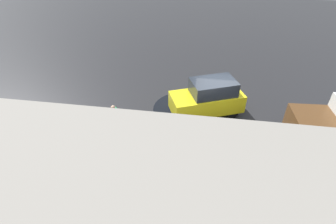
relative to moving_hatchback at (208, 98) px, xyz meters
The scene contains 8 objects.
ground_plane 1.16m from the moving_hatchback, 161.59° to the left, with size 60.00×60.00×0.00m, color black.
kerb_strip 4.51m from the moving_hatchback, 96.63° to the left, with size 24.00×3.20×0.04m, color gray.
moving_hatchback is the anchor object (origin of this frame).
fire_hydrant 4.24m from the moving_hatchback, 34.70° to the left, with size 0.42×0.31×0.80m.
pedestrian 5.14m from the moving_hatchback, 26.81° to the left, with size 0.26×0.57×1.62m.
metal_railing 5.93m from the moving_hatchback, 104.57° to the left, with size 11.43×0.04×1.05m.
sign_post 5.22m from the moving_hatchback, 46.75° to the left, with size 0.07×0.44×2.40m.
puddle_patch 1.66m from the moving_hatchback, 10.70° to the right, with size 3.67×3.67×0.01m, color black.
Camera 1 is at (0.90, 12.07, 8.78)m, focal length 28.00 mm.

